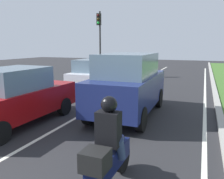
% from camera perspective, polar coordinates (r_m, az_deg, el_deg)
% --- Properties ---
extents(ground_plane, '(60.00, 60.00, 0.00)m').
position_cam_1_polar(ground_plane, '(13.03, 5.88, -0.59)').
color(ground_plane, '#262628').
extents(lane_line_center, '(0.12, 32.00, 0.01)m').
position_cam_1_polar(lane_line_center, '(13.23, 2.96, -0.36)').
color(lane_line_center, silver).
rests_on(lane_line_center, ground).
extents(lane_line_right_edge, '(0.12, 32.00, 0.01)m').
position_cam_1_polar(lane_line_right_edge, '(12.57, 21.88, -1.74)').
color(lane_line_right_edge, silver).
rests_on(lane_line_right_edge, ground).
extents(curb_right, '(0.24, 48.00, 0.12)m').
position_cam_1_polar(curb_right, '(12.57, 24.17, -1.64)').
color(curb_right, '#9E9B93').
rests_on(curb_right, ground).
extents(car_suv_ahead, '(2.01, 4.52, 2.28)m').
position_cam_1_polar(car_suv_ahead, '(8.52, 4.02, 1.33)').
color(car_suv_ahead, navy).
rests_on(car_suv_ahead, ground).
extents(car_sedan_left_lane, '(1.93, 4.34, 1.86)m').
position_cam_1_polar(car_sedan_left_lane, '(8.16, -22.50, -1.66)').
color(car_sedan_left_lane, maroon).
rests_on(car_sedan_left_lane, ground).
extents(car_hatchback_far, '(1.75, 3.71, 1.78)m').
position_cam_1_polar(car_hatchback_far, '(13.42, -4.71, 3.58)').
color(car_hatchback_far, silver).
rests_on(car_hatchback_far, ground).
extents(motorcycle, '(0.41, 1.90, 1.01)m').
position_cam_1_polar(motorcycle, '(4.21, -0.98, -17.54)').
color(motorcycle, '#0C143F').
rests_on(motorcycle, ground).
extents(rider_person, '(0.50, 0.40, 1.16)m').
position_cam_1_polar(rider_person, '(3.99, -0.72, -9.38)').
color(rider_person, black).
rests_on(rider_person, ground).
extents(traffic_light_overhead_left, '(0.32, 0.50, 5.21)m').
position_cam_1_polar(traffic_light_overhead_left, '(19.15, -3.11, 13.75)').
color(traffic_light_overhead_left, '#2D2D2D').
rests_on(traffic_light_overhead_left, ground).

